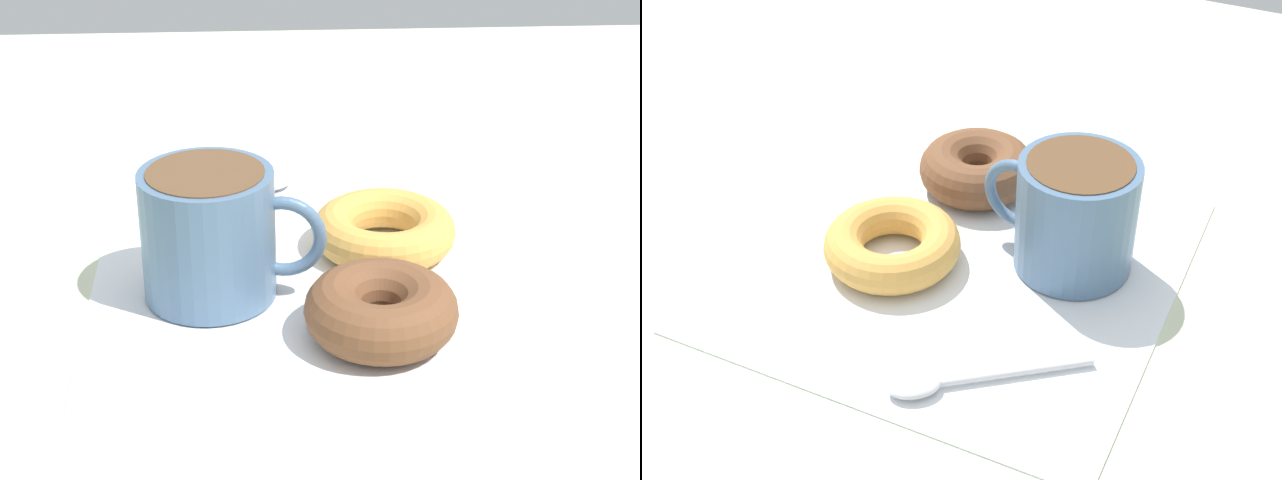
{
  "view_description": "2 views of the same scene",
  "coord_description": "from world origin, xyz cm",
  "views": [
    {
      "loc": [
        -3.86,
        -67.97,
        37.6
      ],
      "look_at": [
        -0.15,
        -0.23,
        2.3
      ],
      "focal_mm": 60.0,
      "sensor_mm": 36.0,
      "label": 1
    },
    {
      "loc": [
        -24.06,
        48.07,
        43.83
      ],
      "look_at": [
        -0.15,
        -0.23,
        2.3
      ],
      "focal_mm": 50.0,
      "sensor_mm": 36.0,
      "label": 2
    }
  ],
  "objects": [
    {
      "name": "ground_plane",
      "position": [
        0.0,
        0.0,
        -1.0
      ],
      "size": [
        120.0,
        120.0,
        2.0
      ],
      "primitive_type": "cube",
      "color": "beige"
    },
    {
      "name": "napkin",
      "position": [
        -0.15,
        -0.23,
        0.15
      ],
      "size": [
        33.12,
        33.12,
        0.3
      ],
      "primitive_type": "cube",
      "rotation": [
        0.0,
        0.0,
        0.02
      ],
      "color": "white",
      "rests_on": "ground_plane"
    },
    {
      "name": "coffee_cup",
      "position": [
        -7.68,
        -3.84,
        5.0
      ],
      "size": [
        12.54,
        9.07,
        9.1
      ],
      "color": "slate",
      "rests_on": "napkin"
    },
    {
      "name": "donut_near_cup",
      "position": [
        3.22,
        -9.96,
        2.22
      ],
      "size": [
        9.93,
        9.93,
        3.83
      ],
      "primitive_type": "torus",
      "color": "brown",
      "rests_on": "napkin"
    },
    {
      "name": "donut_far",
      "position": [
        4.72,
        2.03,
        1.83
      ],
      "size": [
        10.6,
        10.6,
        3.06
      ],
      "primitive_type": "torus",
      "color": "gold",
      "rests_on": "napkin"
    },
    {
      "name": "spoon",
      "position": [
        -4.98,
        12.06,
        0.7
      ],
      "size": [
        12.07,
        9.74,
        0.9
      ],
      "color": "silver",
      "rests_on": "napkin"
    }
  ]
}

